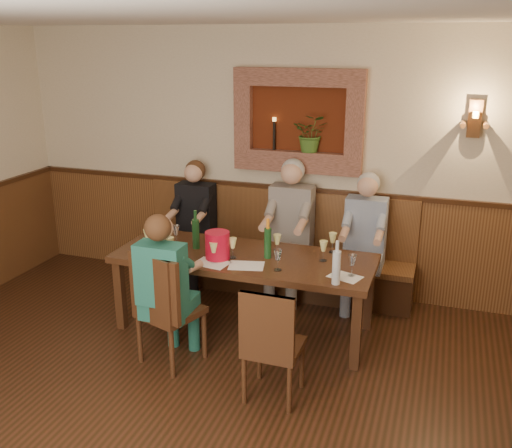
{
  "coord_description": "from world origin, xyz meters",
  "views": [
    {
      "loc": [
        1.68,
        -2.78,
        2.66
      ],
      "look_at": [
        0.1,
        1.9,
        1.05
      ],
      "focal_mm": 40.0,
      "sensor_mm": 36.0,
      "label": 1
    }
  ],
  "objects_px": {
    "bench": "(273,262)",
    "wine_bottle_green_a": "(268,242)",
    "dining_table": "(244,263)",
    "water_bottle": "(336,267)",
    "chair_near_left": "(170,330)",
    "person_bench_mid": "(289,242)",
    "person_bench_left": "(194,235)",
    "spittoon_bucket": "(217,245)",
    "wine_bottle_green_b": "(196,233)",
    "person_bench_right": "(363,254)",
    "person_chair_front": "(168,303)",
    "chair_near_right": "(273,365)"
  },
  "relations": [
    {
      "from": "chair_near_left",
      "to": "spittoon_bucket",
      "type": "distance_m",
      "value": 0.86
    },
    {
      "from": "person_bench_left",
      "to": "wine_bottle_green_b",
      "type": "relative_size",
      "value": 3.73
    },
    {
      "from": "person_chair_front",
      "to": "person_bench_right",
      "type": "bearing_deg",
      "value": 49.63
    },
    {
      "from": "water_bottle",
      "to": "wine_bottle_green_a",
      "type": "bearing_deg",
      "value": 151.9
    },
    {
      "from": "chair_near_right",
      "to": "chair_near_left",
      "type": "bearing_deg",
      "value": 168.56
    },
    {
      "from": "person_bench_left",
      "to": "person_bench_right",
      "type": "height_order",
      "value": "person_bench_right"
    },
    {
      "from": "spittoon_bucket",
      "to": "wine_bottle_green_b",
      "type": "bearing_deg",
      "value": 148.41
    },
    {
      "from": "dining_table",
      "to": "person_bench_right",
      "type": "bearing_deg",
      "value": 40.55
    },
    {
      "from": "wine_bottle_green_a",
      "to": "water_bottle",
      "type": "bearing_deg",
      "value": -28.1
    },
    {
      "from": "chair_near_right",
      "to": "bench",
      "type": "bearing_deg",
      "value": 107.59
    },
    {
      "from": "dining_table",
      "to": "chair_near_left",
      "type": "bearing_deg",
      "value": -118.01
    },
    {
      "from": "person_chair_front",
      "to": "wine_bottle_green_a",
      "type": "xyz_separation_m",
      "value": [
        0.62,
        0.79,
        0.34
      ]
    },
    {
      "from": "person_bench_left",
      "to": "wine_bottle_green_b",
      "type": "height_order",
      "value": "person_bench_left"
    },
    {
      "from": "person_bench_right",
      "to": "dining_table",
      "type": "bearing_deg",
      "value": -139.45
    },
    {
      "from": "wine_bottle_green_b",
      "to": "person_bench_left",
      "type": "bearing_deg",
      "value": 116.64
    },
    {
      "from": "chair_near_left",
      "to": "person_bench_mid",
      "type": "bearing_deg",
      "value": 87.95
    },
    {
      "from": "person_bench_mid",
      "to": "person_chair_front",
      "type": "distance_m",
      "value": 1.72
    },
    {
      "from": "dining_table",
      "to": "wine_bottle_green_b",
      "type": "xyz_separation_m",
      "value": [
        -0.5,
        0.03,
        0.23
      ]
    },
    {
      "from": "dining_table",
      "to": "person_bench_left",
      "type": "xyz_separation_m",
      "value": [
        -0.9,
        0.84,
        -0.1
      ]
    },
    {
      "from": "person_chair_front",
      "to": "spittoon_bucket",
      "type": "bearing_deg",
      "value": 72.89
    },
    {
      "from": "chair_near_left",
      "to": "wine_bottle_green_b",
      "type": "relative_size",
      "value": 2.73
    },
    {
      "from": "person_chair_front",
      "to": "dining_table",
      "type": "bearing_deg",
      "value": 63.1
    },
    {
      "from": "spittoon_bucket",
      "to": "wine_bottle_green_a",
      "type": "relative_size",
      "value": 0.68
    },
    {
      "from": "person_bench_right",
      "to": "wine_bottle_green_a",
      "type": "distance_m",
      "value": 1.16
    },
    {
      "from": "person_chair_front",
      "to": "wine_bottle_green_a",
      "type": "distance_m",
      "value": 1.06
    },
    {
      "from": "person_bench_mid",
      "to": "spittoon_bucket",
      "type": "height_order",
      "value": "person_bench_mid"
    },
    {
      "from": "chair_near_right",
      "to": "wine_bottle_green_b",
      "type": "distance_m",
      "value": 1.6
    },
    {
      "from": "wine_bottle_green_a",
      "to": "water_bottle",
      "type": "xyz_separation_m",
      "value": [
        0.7,
        -0.38,
        -0.0
      ]
    },
    {
      "from": "chair_near_left",
      "to": "person_bench_mid",
      "type": "xyz_separation_m",
      "value": [
        0.6,
        1.59,
        0.32
      ]
    },
    {
      "from": "person_bench_mid",
      "to": "water_bottle",
      "type": "bearing_deg",
      "value": -58.78
    },
    {
      "from": "bench",
      "to": "person_bench_right",
      "type": "height_order",
      "value": "person_bench_right"
    },
    {
      "from": "dining_table",
      "to": "water_bottle",
      "type": "bearing_deg",
      "value": -21.43
    },
    {
      "from": "dining_table",
      "to": "bench",
      "type": "xyz_separation_m",
      "value": [
        0.0,
        0.94,
        -0.35
      ]
    },
    {
      "from": "person_bench_right",
      "to": "spittoon_bucket",
      "type": "xyz_separation_m",
      "value": [
        -1.18,
        -0.99,
        0.3
      ]
    },
    {
      "from": "person_bench_mid",
      "to": "person_bench_right",
      "type": "distance_m",
      "value": 0.78
    },
    {
      "from": "bench",
      "to": "person_chair_front",
      "type": "bearing_deg",
      "value": -102.93
    },
    {
      "from": "person_chair_front",
      "to": "spittoon_bucket",
      "type": "relative_size",
      "value": 5.37
    },
    {
      "from": "person_bench_mid",
      "to": "chair_near_left",
      "type": "bearing_deg",
      "value": -110.77
    },
    {
      "from": "bench",
      "to": "wine_bottle_green_a",
      "type": "relative_size",
      "value": 8.01
    },
    {
      "from": "spittoon_bucket",
      "to": "water_bottle",
      "type": "distance_m",
      "value": 1.15
    },
    {
      "from": "dining_table",
      "to": "chair_near_right",
      "type": "distance_m",
      "value": 1.2
    },
    {
      "from": "bench",
      "to": "water_bottle",
      "type": "bearing_deg",
      "value": -54.62
    },
    {
      "from": "dining_table",
      "to": "bench",
      "type": "height_order",
      "value": "bench"
    },
    {
      "from": "spittoon_bucket",
      "to": "wine_bottle_green_b",
      "type": "xyz_separation_m",
      "value": [
        -0.3,
        0.18,
        0.03
      ]
    },
    {
      "from": "dining_table",
      "to": "water_bottle",
      "type": "relative_size",
      "value": 6.43
    },
    {
      "from": "person_chair_front",
      "to": "person_bench_left",
      "type": "bearing_deg",
      "value": 107.38
    },
    {
      "from": "wine_bottle_green_a",
      "to": "person_bench_mid",
      "type": "bearing_deg",
      "value": 91.69
    },
    {
      "from": "person_bench_left",
      "to": "water_bottle",
      "type": "bearing_deg",
      "value": -33.31
    },
    {
      "from": "wine_bottle_green_b",
      "to": "person_chair_front",
      "type": "bearing_deg",
      "value": -82.81
    },
    {
      "from": "water_bottle",
      "to": "wine_bottle_green_b",
      "type": "bearing_deg",
      "value": 164.42
    }
  ]
}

